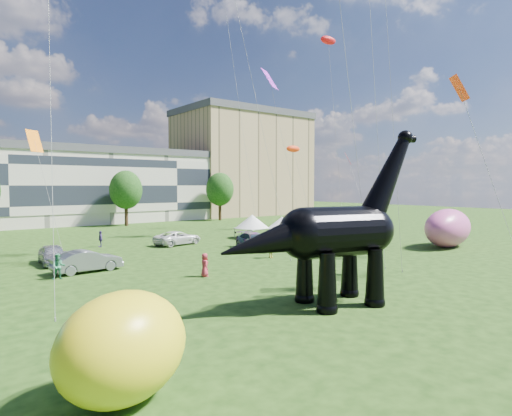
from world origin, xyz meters
TOP-DOWN VIEW (x-y plane):
  - ground at (0.00, 0.00)m, footprint 220.00×220.00m
  - terrace_row at (-8.00, 62.00)m, footprint 78.00×11.00m
  - apartment_block at (40.00, 65.00)m, footprint 28.00×18.00m
  - tree_mid_right at (8.00, 53.00)m, footprint 5.20×5.20m
  - tree_far_right at (26.00, 53.00)m, footprint 5.20×5.20m
  - dinosaur_sculpture at (-0.43, 1.42)m, footprint 12.32×4.78m
  - car_silver at (-9.51, 23.61)m, footprint 2.24×4.86m
  - car_grey at (-8.20, 18.69)m, footprint 5.14×2.18m
  - car_white at (4.10, 27.81)m, footprint 5.79×3.51m
  - car_dark at (8.66, 19.91)m, footprint 3.41×6.08m
  - gazebo_near at (14.20, 27.63)m, footprint 4.74×4.74m
  - gazebo_far at (18.61, 27.08)m, footprint 4.44×4.44m
  - inflatable_pink at (25.83, 8.80)m, footprint 8.69×5.50m
  - inflatable_yellow at (-13.17, -1.85)m, footprint 5.30×4.81m
  - visitors at (-5.26, 17.57)m, footprint 53.62×26.43m

SIDE VIEW (x-z plane):
  - ground at x=0.00m, z-range 0.00..0.00m
  - car_white at x=4.10m, z-range 0.00..1.50m
  - car_silver at x=-9.51m, z-range 0.00..1.61m
  - car_grey at x=-8.20m, z-range 0.00..1.65m
  - car_dark at x=8.66m, z-range 0.00..1.66m
  - visitors at x=-5.26m, z-range -0.06..1.83m
  - inflatable_yellow at x=-13.17m, z-range 0.00..3.32m
  - gazebo_far at x=18.61m, z-range 0.50..2.95m
  - inflatable_pink at x=25.83m, z-range 0.00..4.04m
  - gazebo_near at x=14.20m, z-range 0.59..3.49m
  - dinosaur_sculpture at x=-0.43m, z-range -1.23..8.83m
  - terrace_row at x=-8.00m, z-range 0.00..12.00m
  - tree_mid_right at x=8.00m, z-range 1.57..11.01m
  - tree_far_right at x=26.00m, z-range 1.57..11.01m
  - apartment_block at x=40.00m, z-range 0.00..22.00m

